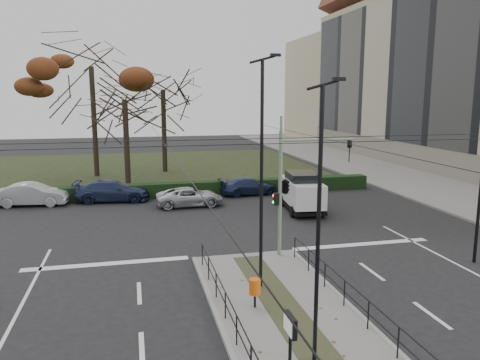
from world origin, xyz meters
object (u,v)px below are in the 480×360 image
object	(u,v)px
streetlamp_median_far	(262,173)
streetlamp_median_near	(319,225)
parked_car_fourth	(190,197)
rust_tree	(91,67)
litter_bin	(255,287)
bare_tree_near	(125,106)
parked_car_second	(32,194)
info_panel	(290,336)
parked_car_third	(112,191)
parked_car_fifth	(249,186)
bare_tree_center	(163,96)
white_van	(302,191)
traffic_light	(287,184)

from	to	relation	value
streetlamp_median_far	streetlamp_median_near	bearing A→B (deg)	-89.45
parked_car_fourth	rust_tree	bearing A→B (deg)	25.46
litter_bin	bare_tree_near	xyz separation A→B (m)	(-4.23, 23.67, 5.49)
parked_car_second	parked_car_fourth	bearing A→B (deg)	-97.59
info_panel	parked_car_third	world-z (taller)	info_panel
info_panel	parked_car_third	xyz separation A→B (m)	(-4.68, 23.58, -1.20)
info_panel	parked_car_fifth	xyz separation A→B (m)	(5.00, 23.58, -1.30)
litter_bin	bare_tree_center	distance (m)	30.71
streetlamp_median_near	streetlamp_median_far	xyz separation A→B (m)	(-0.05, 5.18, 0.50)
parked_car_third	rust_tree	bearing A→B (deg)	15.09
streetlamp_median_far	bare_tree_center	distance (m)	28.57
parked_car_third	white_van	bearing A→B (deg)	-109.37
streetlamp_median_near	parked_car_fourth	xyz separation A→B (m)	(-0.97, 19.31, -3.32)
bare_tree_near	rust_tree	bearing A→B (deg)	117.68
parked_car_fourth	parked_car_third	bearing A→B (deg)	60.82
streetlamp_median_far	bare_tree_center	xyz separation A→B (m)	(-1.52, 28.40, 2.69)
traffic_light	bare_tree_center	bearing A→B (deg)	98.12
parked_car_third	parked_car_fifth	xyz separation A→B (m)	(9.68, 0.00, -0.10)
parked_car_second	parked_car_fourth	xyz separation A→B (m)	(10.10, -2.45, -0.14)
white_van	parked_car_third	bearing A→B (deg)	154.83
streetlamp_median_far	traffic_light	bearing A→B (deg)	57.40
traffic_light	rust_tree	world-z (taller)	rust_tree
bare_tree_center	info_panel	bearing A→B (deg)	-89.57
streetlamp_median_far	rust_tree	distance (m)	28.78
streetlamp_median_far	rust_tree	world-z (taller)	rust_tree
traffic_light	white_van	size ratio (longest dim) A/B	1.16
info_panel	parked_car_fourth	world-z (taller)	info_panel
parked_car_fourth	bare_tree_near	bearing A→B (deg)	25.10
traffic_light	rust_tree	bearing A→B (deg)	112.05
streetlamp_median_far	parked_car_third	bearing A→B (deg)	109.52
white_van	rust_tree	xyz separation A→B (m)	(-13.45, 16.03, 8.36)
parked_car_third	bare_tree_center	xyz separation A→B (m)	(4.41, 11.66, 6.39)
litter_bin	parked_car_second	world-z (taller)	parked_car_second
streetlamp_median_far	parked_car_fourth	distance (m)	14.67
streetlamp_median_near	streetlamp_median_far	bearing A→B (deg)	90.55
parked_car_second	parked_car_fifth	distance (m)	14.77
litter_bin	parked_car_fourth	distance (m)	15.78
streetlamp_median_far	parked_car_fifth	bearing A→B (deg)	77.38
bare_tree_center	bare_tree_near	world-z (taller)	bare_tree_center
white_van	parked_car_fifth	xyz separation A→B (m)	(-2.05, 5.51, -0.64)
streetlamp_median_near	streetlamp_median_far	world-z (taller)	streetlamp_median_far
parked_car_fifth	parked_car_fourth	bearing A→B (deg)	112.71
parked_car_third	rust_tree	world-z (taller)	rust_tree
parked_car_second	bare_tree_center	xyz separation A→B (m)	(9.50, 11.82, 6.37)
info_panel	parked_car_second	world-z (taller)	info_panel
litter_bin	bare_tree_near	size ratio (longest dim) A/B	0.11
bare_tree_center	parked_car_fifth	bearing A→B (deg)	-65.69
litter_bin	streetlamp_median_far	world-z (taller)	streetlamp_median_far
parked_car_third	white_van	world-z (taller)	white_van
traffic_light	streetlamp_median_near	size ratio (longest dim) A/B	0.74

